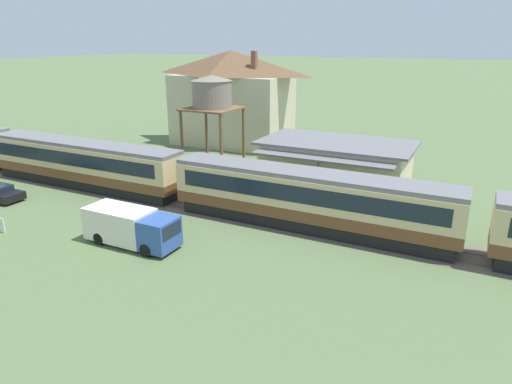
{
  "coord_description": "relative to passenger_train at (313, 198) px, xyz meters",
  "views": [
    {
      "loc": [
        -11.81,
        -26.75,
        12.22
      ],
      "look_at": [
        -25.93,
        1.36,
        1.64
      ],
      "focal_mm": 32.0,
      "sensor_mm": 36.0,
      "label": 1
    }
  ],
  "objects": [
    {
      "name": "passenger_train",
      "position": [
        0.0,
        0.0,
        0.0
      ],
      "size": [
        102.2,
        2.95,
        3.98
      ],
      "color": "brown",
      "rests_on": "ground_plane"
    },
    {
      "name": "water_tower",
      "position": [
        -13.69,
        9.66,
        5.07
      ],
      "size": [
        4.81,
        4.81,
        9.06
      ],
      "color": "brown",
      "rests_on": "ground_plane"
    },
    {
      "name": "station_building",
      "position": [
        -1.73,
        10.73,
        -0.3
      ],
      "size": [
        13.12,
        8.75,
        3.77
      ],
      "color": "beige",
      "rests_on": "ground_plane"
    },
    {
      "name": "station_house_brown_roof",
      "position": [
        -17.72,
        20.41,
        3.46
      ],
      "size": [
        14.54,
        7.92,
        11.0
      ],
      "color": "beige",
      "rests_on": "ground_plane"
    },
    {
      "name": "delivery_truck_blue",
      "position": [
        -9.19,
        -7.38,
        -1.01
      ],
      "size": [
        6.16,
        2.2,
        2.25
      ],
      "color": "#2D519E",
      "rests_on": "ground_plane"
    },
    {
      "name": "railway_track",
      "position": [
        -6.03,
        0.0,
        -2.2
      ],
      "size": [
        164.33,
        3.6,
        0.04
      ],
      "color": "#665B51",
      "rests_on": "ground_plane"
    }
  ]
}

